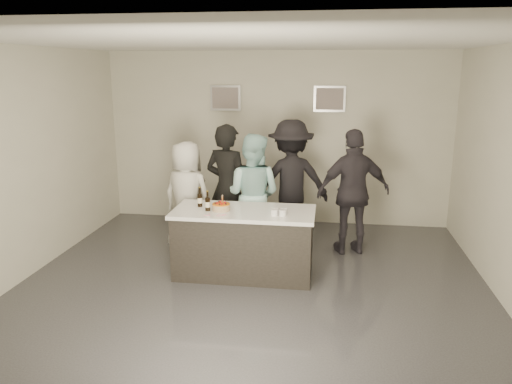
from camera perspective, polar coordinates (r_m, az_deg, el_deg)
floor at (r=6.38m, az=-0.66°, el=-11.17°), size 6.00×6.00×0.00m
ceiling at (r=5.78m, az=-0.75°, el=16.85°), size 6.00×6.00×0.00m
wall_back at (r=8.83m, az=2.37°, el=6.11°), size 6.00×0.04×3.00m
wall_front at (r=3.10m, az=-9.56°, el=-9.31°), size 6.00×0.04×3.00m
wall_left at (r=7.02m, az=-25.71°, el=2.66°), size 0.04×6.00×3.00m
picture_left at (r=8.87m, az=-3.50°, el=10.68°), size 0.54×0.04×0.44m
picture_right at (r=8.68m, az=8.41°, el=10.48°), size 0.54×0.04×0.44m
bar_counter at (r=6.68m, az=-1.38°, el=-5.80°), size 1.86×0.86×0.90m
cake at (r=6.54m, az=-4.01°, el=-1.78°), size 0.23×0.23×0.08m
beer_bottle_a at (r=6.72m, az=-6.44°, el=-0.58°), size 0.07×0.07×0.26m
beer_bottle_b at (r=6.51m, az=-5.56°, el=-1.04°), size 0.07×0.07×0.26m
tumbler_cluster at (r=6.35m, az=2.67°, el=-2.23°), size 0.19×0.19×0.08m
candles at (r=6.34m, az=-4.71°, el=-2.63°), size 0.24×0.08×0.01m
person_main_black at (r=7.46m, az=-3.29°, el=0.43°), size 0.82×0.66×1.93m
person_main_blue at (r=7.36m, az=-0.42°, el=-0.26°), size 1.00×0.86×1.80m
person_guest_left at (r=7.61m, az=-7.88°, el=-0.44°), size 0.93×0.74×1.66m
person_guest_right at (r=7.48m, az=11.08°, el=-0.03°), size 1.18×0.74×1.87m
person_guest_back at (r=7.86m, az=3.96°, el=1.19°), size 1.42×1.07×1.95m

